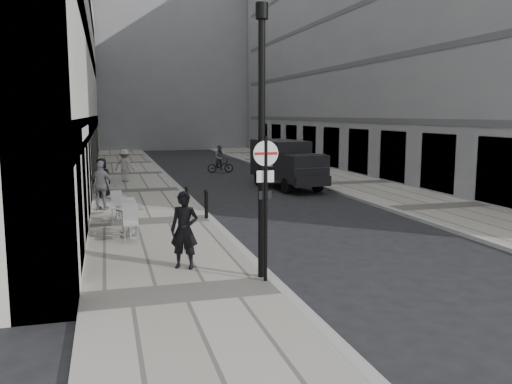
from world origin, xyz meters
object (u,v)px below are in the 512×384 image
walking_man (184,230)px  panel_van (286,162)px  lamppost (262,129)px  sign_post (266,189)px  cyclist (220,162)px

walking_man → panel_van: size_ratio=0.34×
lamppost → sign_post: bearing=-90.0°
panel_van → sign_post: bearing=-118.2°
walking_man → cyclist: (5.27, 21.21, -0.33)m
walking_man → panel_van: bearing=87.0°
panel_van → cyclist: 8.24m
sign_post → panel_van: bearing=71.8°
lamppost → panel_van: size_ratio=1.11×
sign_post → lamppost: (0.00, 0.31, 1.25)m
lamppost → panel_van: 15.39m
cyclist → lamppost: bearing=-97.1°
walking_man → sign_post: sign_post is taller
panel_van → cyclist: (-1.63, 8.05, -0.64)m
cyclist → sign_post: bearing=-97.0°
panel_van → cyclist: panel_van is taller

